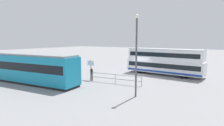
% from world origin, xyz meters
% --- Properties ---
extents(ground_plane, '(160.00, 160.00, 0.00)m').
position_xyz_m(ground_plane, '(0.00, 0.00, 0.00)').
color(ground_plane, gray).
extents(double_decker_bus, '(11.02, 3.28, 3.76)m').
position_xyz_m(double_decker_bus, '(-3.19, -2.05, 1.93)').
color(double_decker_bus, white).
rests_on(double_decker_bus, ground).
extents(tram_yellow, '(14.70, 3.77, 3.47)m').
position_xyz_m(tram_yellow, '(9.51, 11.36, 1.80)').
color(tram_yellow, teal).
rests_on(tram_yellow, ground).
extents(pedestrian_near_railing, '(0.38, 0.38, 1.64)m').
position_xyz_m(pedestrian_near_railing, '(3.31, 6.50, 0.94)').
color(pedestrian_near_railing, '#4C3F2D').
rests_on(pedestrian_near_railing, ground).
extents(pedestrian_railing, '(6.42, 0.70, 1.08)m').
position_xyz_m(pedestrian_railing, '(0.02, 6.28, 0.73)').
color(pedestrian_railing, gray).
rests_on(pedestrian_railing, ground).
extents(info_sign, '(1.10, 0.21, 2.52)m').
position_xyz_m(info_sign, '(3.75, 6.10, 1.75)').
color(info_sign, slate).
rests_on(info_sign, ground).
extents(street_lamp, '(0.36, 0.36, 7.26)m').
position_xyz_m(street_lamp, '(-4.12, 9.59, 4.22)').
color(street_lamp, '#4C4C51').
rests_on(street_lamp, ground).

